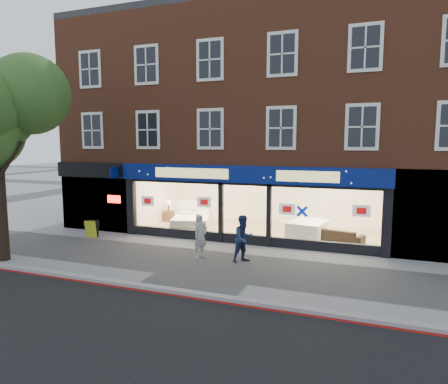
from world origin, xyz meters
The scene contains 12 objects.
ground centered at (0.00, 0.00, 0.00)m, with size 120.00×120.00×0.00m, color gray.
kerb_line centered at (0.00, -3.10, 0.01)m, with size 60.00×0.10×0.01m, color #8C0A07.
kerb_stone centered at (0.00, -2.90, 0.06)m, with size 60.00×0.25×0.12m, color gray.
showroom_floor centered at (0.00, 5.25, 0.05)m, with size 11.00×4.50×0.10m, color tan.
building centered at (-0.02, 6.93, 6.67)m, with size 19.00×8.26×10.30m.
display_bed centered at (-3.14, 4.53, 0.44)m, with size 2.34×2.59×1.23m.
bedside_table centered at (-5.10, 5.88, 0.38)m, with size 0.45×0.45×0.55m, color brown.
mattress_stack centered at (2.38, 4.77, 0.46)m, with size 1.75×2.06×0.73m.
sofa centered at (3.78, 4.36, 0.38)m, with size 1.89×0.74×0.55m, color black.
a_board centered at (-6.74, 1.73, 0.40)m, with size 0.52×0.33×0.79m, color gold.
pedestrian_grey centered at (-0.87, 0.49, 0.82)m, with size 0.60×0.39×1.63m, color #999AA0.
pedestrian_blue centered at (0.75, 0.64, 0.84)m, with size 0.82×0.64×1.69m, color #1A284A.
Camera 1 is at (4.97, -12.57, 4.21)m, focal length 32.00 mm.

